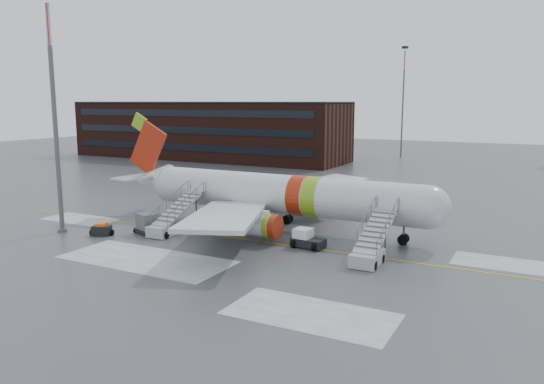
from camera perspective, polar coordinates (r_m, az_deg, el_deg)
The scene contains 10 objects.
ground at distance 48.23m, azimuth -0.05°, elevation -5.16°, with size 260.00×260.00×0.00m, color #494C4F.
airliner at distance 51.93m, azimuth 0.10°, elevation -0.22°, with size 35.03×32.97×11.18m.
airstair_fwd at distance 42.09m, azimuth 10.52°, elevation -6.06°, with size 2.05×7.70×3.48m.
airstair_aft at distance 51.11m, azimuth -10.92°, elevation -3.25°, with size 2.05×7.70×3.48m.
pushback_tug at distance 45.74m, azimuth 3.72°, elevation -5.08°, with size 2.94×2.30×1.62m.
uld_container at distance 51.71m, azimuth -13.24°, elevation -3.37°, with size 2.79×2.38×1.93m.
baggage_tractor at distance 52.24m, azimuth -17.85°, elevation -3.92°, with size 2.35×1.64×1.15m.
light_mast_near at distance 53.48m, azimuth -22.37°, elevation 8.03°, with size 1.20×1.20×21.97m.
terminal_building at distance 117.25m, azimuth -7.07°, elevation 6.64°, with size 62.00×16.11×12.30m.
light_mast_far_n at distance 122.90m, azimuth 13.93°, elevation 10.13°, with size 1.20×1.20×24.25m.
Camera 1 is at (21.70, -41.25, 12.41)m, focal length 35.00 mm.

